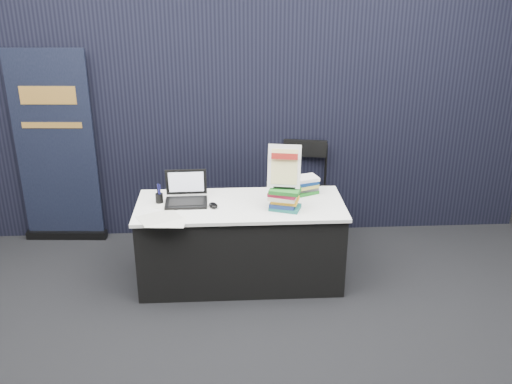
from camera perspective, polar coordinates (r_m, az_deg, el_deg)
The scene contains 15 objects.
floor at distance 4.81m, azimuth -1.29°, elevation -12.06°, with size 8.00×8.00×0.00m, color black.
wall_back at distance 8.03m, azimuth -2.42°, elevation 15.37°, with size 8.00×0.02×3.50m, color beige.
drape_partition at distance 5.77m, azimuth -1.94°, elevation 7.07°, with size 6.00×0.08×2.40m, color black.
display_table at distance 5.09m, azimuth -1.54°, elevation -5.06°, with size 1.80×0.75×0.75m.
laptop at distance 4.98m, azimuth -6.99°, elevation -0.31°, with size 0.36×0.29×0.27m.
mouse at distance 4.87m, azimuth -4.30°, elevation -1.33°, with size 0.07×0.11×0.04m, color black.
brochure_left at distance 4.73m, azimuth -9.68°, elevation -2.54°, with size 0.33×0.23×0.00m, color silver.
brochure_mid at distance 4.65m, azimuth -8.99°, elevation -2.97°, with size 0.31×0.22×0.00m, color white.
brochure_right at distance 4.97m, azimuth -8.64°, elevation -1.25°, with size 0.28×0.20×0.00m, color silver.
pen_cup at distance 5.00m, azimuth -9.65°, elevation -0.62°, with size 0.07×0.07×0.09m, color black.
book_stack_tall at distance 4.80m, azimuth 2.81°, elevation -0.68°, with size 0.28×0.24×0.19m.
book_stack_short at distance 5.16m, azimuth 4.95°, elevation 0.73°, with size 0.26×0.23×0.15m.
info_sign at distance 4.72m, azimuth 2.84°, elevation 2.51°, with size 0.29×0.16×0.37m.
pullup_banner at distance 6.01m, azimuth -19.27°, elevation 3.10°, with size 0.83×0.15×1.95m.
stacking_chair at distance 5.78m, azimuth 5.06°, elevation 0.38°, with size 0.53×0.54×1.02m.
Camera 1 is at (-0.11, -3.97, 2.71)m, focal length 40.00 mm.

